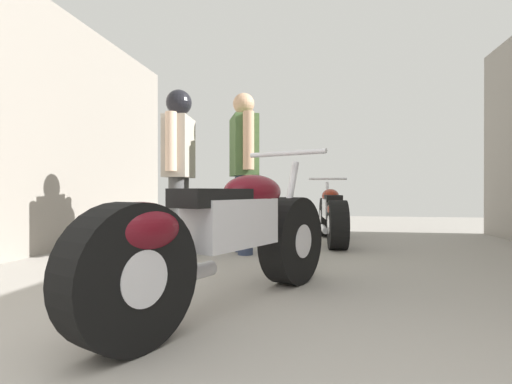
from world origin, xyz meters
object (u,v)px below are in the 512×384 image
object	(u,v)px
motorcycle_maroon_cruiser	(227,238)
mechanic_in_blue	(244,163)
mechanic_with_helmet	(179,156)
motorcycle_black_naked	(332,215)

from	to	relation	value
motorcycle_maroon_cruiser	mechanic_in_blue	distance (m)	2.10
mechanic_with_helmet	mechanic_in_blue	bearing A→B (deg)	24.68
motorcycle_maroon_cruiser	mechanic_with_helmet	size ratio (longest dim) A/B	1.13
mechanic_with_helmet	motorcycle_maroon_cruiser	bearing A→B (deg)	-61.00
motorcycle_maroon_cruiser	mechanic_in_blue	xyz separation A→B (m)	(-0.31, 1.99, 0.58)
motorcycle_black_naked	mechanic_in_blue	distance (m)	1.57
mechanic_in_blue	motorcycle_black_naked	bearing A→B (deg)	47.08
motorcycle_black_naked	mechanic_with_helmet	distance (m)	2.21
motorcycle_maroon_cruiser	mechanic_with_helmet	world-z (taller)	mechanic_with_helmet
motorcycle_maroon_cruiser	mechanic_with_helmet	xyz separation A→B (m)	(-0.94, 1.70, 0.63)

